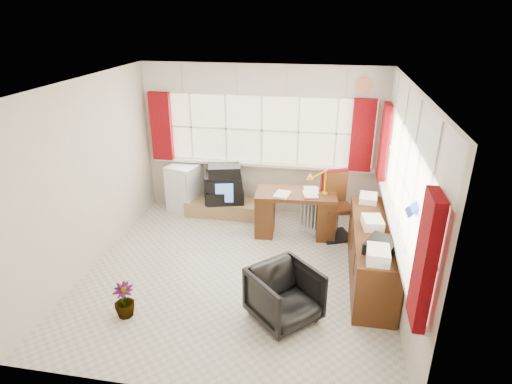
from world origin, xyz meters
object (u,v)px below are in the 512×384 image
(radiator, at_px, (313,218))
(tv_bench, at_px, (228,208))
(credenza, at_px, (371,252))
(crt_tv, at_px, (221,187))
(office_chair, at_px, (284,295))
(desk, at_px, (295,211))
(desk_lamp, at_px, (325,177))
(task_chair, at_px, (335,202))
(mini_fridge, at_px, (184,188))

(radiator, height_order, tv_bench, radiator)
(tv_bench, bearing_deg, credenza, -33.70)
(crt_tv, bearing_deg, office_chair, -61.69)
(desk, distance_m, crt_tv, 1.40)
(desk_lamp, relative_size, tv_bench, 0.28)
(desk_lamp, height_order, radiator, desk_lamp)
(desk_lamp, distance_m, tv_bench, 1.90)
(desk_lamp, xyz_separation_m, credenza, (0.65, -1.06, -0.59))
(radiator, bearing_deg, tv_bench, 165.65)
(task_chair, xyz_separation_m, office_chair, (-0.53, -2.14, -0.23))
(task_chair, bearing_deg, tv_bench, 167.91)
(desk_lamp, relative_size, radiator, 0.65)
(radiator, relative_size, crt_tv, 0.98)
(crt_tv, bearing_deg, mini_fridge, 174.27)
(crt_tv, xyz_separation_m, mini_fridge, (-0.68, 0.07, -0.08))
(desk, distance_m, tv_bench, 1.32)
(office_chair, xyz_separation_m, credenza, (1.01, 1.01, 0.07))
(tv_bench, xyz_separation_m, crt_tv, (-0.10, 0.01, 0.37))
(desk, height_order, office_chair, desk)
(office_chair, xyz_separation_m, tv_bench, (-1.27, 2.53, -0.19))
(mini_fridge, bearing_deg, office_chair, -51.79)
(office_chair, bearing_deg, radiator, 39.94)
(task_chair, height_order, crt_tv, task_chair)
(credenza, bearing_deg, crt_tv, 147.22)
(office_chair, distance_m, radiator, 2.16)
(desk, xyz_separation_m, tv_bench, (-1.20, 0.48, -0.27))
(crt_tv, bearing_deg, task_chair, -11.80)
(desk, xyz_separation_m, mini_fridge, (-1.99, 0.56, 0.02))
(crt_tv, bearing_deg, radiator, -13.87)
(desk, distance_m, desk_lamp, 0.73)
(mini_fridge, bearing_deg, desk_lamp, -12.59)
(tv_bench, bearing_deg, office_chair, -63.35)
(desk, distance_m, office_chair, 2.05)
(desk_lamp, relative_size, credenza, 0.20)
(desk, bearing_deg, task_chair, 8.78)
(credenza, xyz_separation_m, crt_tv, (-2.38, 1.53, 0.10))
(desk_lamp, relative_size, task_chair, 0.38)
(tv_bench, height_order, crt_tv, crt_tv)
(radiator, bearing_deg, desk, -159.95)
(task_chair, relative_size, office_chair, 1.49)
(office_chair, distance_m, credenza, 1.43)
(task_chair, relative_size, credenza, 0.52)
(radiator, distance_m, mini_fridge, 2.31)
(credenza, bearing_deg, desk, 135.86)
(office_chair, height_order, mini_fridge, mini_fridge)
(task_chair, height_order, mini_fridge, task_chair)
(tv_bench, distance_m, crt_tv, 0.38)
(desk, bearing_deg, radiator, 20.05)
(radiator, bearing_deg, crt_tv, 166.13)
(desk, xyz_separation_m, radiator, (0.27, 0.10, -0.14))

